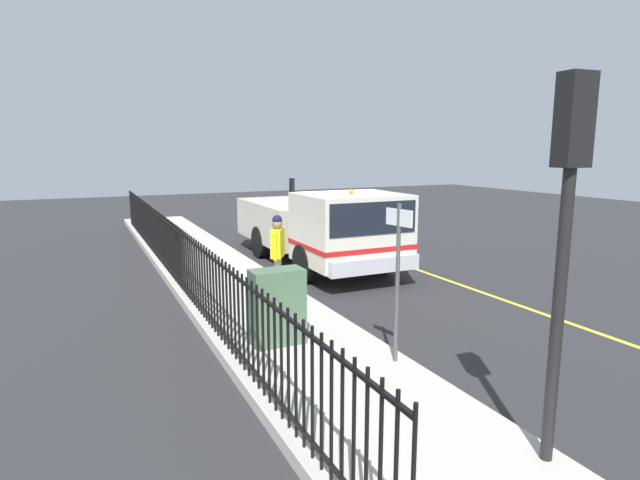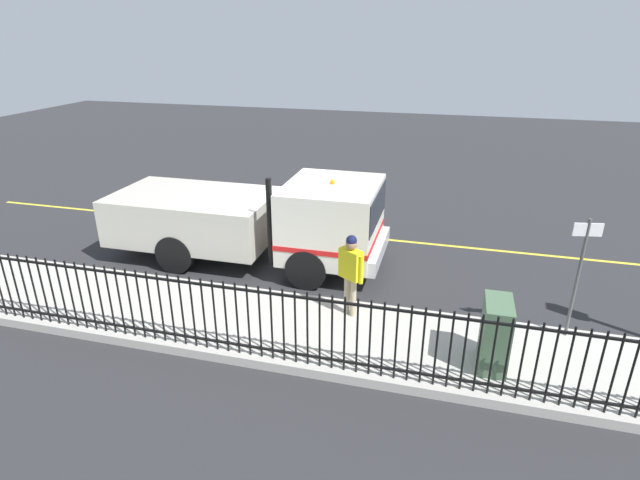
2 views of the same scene
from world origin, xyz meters
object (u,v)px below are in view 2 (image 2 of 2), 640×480
at_px(work_truck, 266,217).
at_px(traffic_cone, 177,212).
at_px(worker_standing, 351,267).
at_px(street_sign, 580,265).
at_px(utility_cabinet, 495,334).

xyz_separation_m(work_truck, traffic_cone, (-2.10, -3.78, -0.95)).
height_order(worker_standing, street_sign, street_sign).
height_order(worker_standing, utility_cabinet, worker_standing).
xyz_separation_m(utility_cabinet, traffic_cone, (-5.42, -9.11, -0.51)).
relative_size(worker_standing, utility_cabinet, 1.41).
relative_size(worker_standing, street_sign, 0.73).
distance_m(work_truck, worker_standing, 3.48).
bearing_deg(traffic_cone, work_truck, 60.97).
bearing_deg(utility_cabinet, work_truck, -121.92).
bearing_deg(worker_standing, street_sign, -143.74).
xyz_separation_m(work_truck, utility_cabinet, (3.32, 5.33, -0.43)).
height_order(utility_cabinet, traffic_cone, utility_cabinet).
relative_size(work_truck, street_sign, 2.97).
bearing_deg(work_truck, utility_cabinet, 57.80).
distance_m(utility_cabinet, traffic_cone, 10.61).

